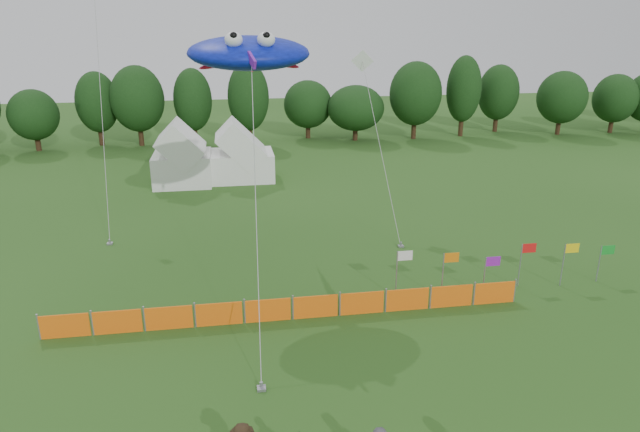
{
  "coord_description": "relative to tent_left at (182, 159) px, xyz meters",
  "views": [
    {
      "loc": [
        -3.12,
        -13.2,
        11.88
      ],
      "look_at": [
        0.0,
        6.0,
        5.2
      ],
      "focal_mm": 32.0,
      "sensor_mm": 36.0,
      "label": 1
    }
  ],
  "objects": [
    {
      "name": "treeline",
      "position": [
        8.29,
        14.61,
        2.24
      ],
      "size": [
        104.57,
        8.78,
        8.36
      ],
      "color": "#382314",
      "rests_on": "ground"
    },
    {
      "name": "tent_left",
      "position": [
        0.0,
        0.0,
        0.0
      ],
      "size": [
        4.36,
        4.36,
        3.85
      ],
      "color": "white",
      "rests_on": "ground"
    },
    {
      "name": "tent_right",
      "position": [
        4.47,
        0.55,
        -0.15
      ],
      "size": [
        5.04,
        4.03,
        3.56
      ],
      "color": "white",
      "rests_on": "ground"
    },
    {
      "name": "barrier_fence",
      "position": [
        5.81,
        -22.37,
        -1.44
      ],
      "size": [
        19.9,
        0.06,
        1.0
      ],
      "color": "#FD650E",
      "rests_on": "ground"
    },
    {
      "name": "flag_row",
      "position": [
        15.76,
        -21.22,
        -0.54
      ],
      "size": [
        10.73,
        0.62,
        2.22
      ],
      "color": "gray",
      "rests_on": "ground"
    },
    {
      "name": "stingray_kite",
      "position": [
        4.71,
        -16.65,
        8.55
      ],
      "size": [
        5.96,
        17.42,
        11.51
      ],
      "color": "#0E21D3",
      "rests_on": "ground"
    },
    {
      "name": "small_kite_white",
      "position": [
        12.05,
        -10.25,
        5.27
      ],
      "size": [
        1.66,
        7.06,
        10.25
      ],
      "color": "white",
      "rests_on": "ground"
    },
    {
      "name": "small_kite_dark",
      "position": [
        -3.76,
        -7.7,
        6.01
      ],
      "size": [
        1.35,
        8.7,
        14.88
      ],
      "color": "black",
      "rests_on": "ground"
    }
  ]
}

